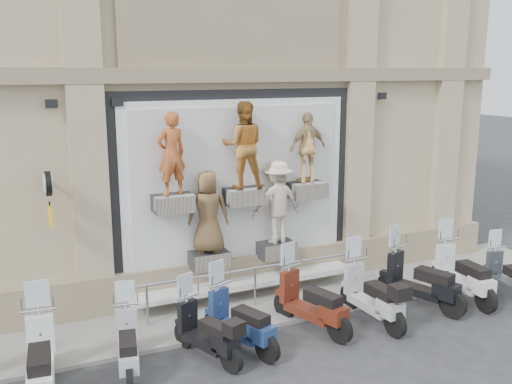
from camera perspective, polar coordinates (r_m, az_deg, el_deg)
ground at (r=10.72m, az=4.52°, el=-15.47°), size 90.00×90.00×0.00m
sidewalk at (r=12.39m, az=-0.29°, el=-11.24°), size 16.00×2.20×0.08m
building at (r=15.99m, az=-7.87°, el=15.79°), size 14.00×8.60×12.00m
shop_vitrine at (r=12.25m, az=-1.20°, el=0.15°), size 5.60×0.93×4.30m
guard_rail at (r=12.15m, az=-0.10°, el=-9.57°), size 5.06×0.10×0.93m
clock_sign_bracket at (r=10.97m, az=-20.04°, el=0.05°), size 0.10×0.80×1.02m
scooter_b at (r=9.57m, az=-20.85°, el=-14.29°), size 0.78×2.09×1.66m
scooter_c at (r=9.89m, az=-12.75°, el=-13.65°), size 0.83×1.81×1.42m
scooter_d at (r=10.12m, az=-4.99°, el=-12.75°), size 1.08×1.82×1.42m
scooter_e at (r=10.40m, az=-1.63°, el=-11.68°), size 1.18×1.95×1.53m
scooter_f at (r=11.14m, az=5.58°, el=-9.79°), size 1.13×2.07×1.62m
scooter_g at (r=11.65m, az=11.56°, el=-9.02°), size 0.65×2.00×1.61m
scooter_h at (r=12.58m, az=16.20°, el=-7.49°), size 1.26×2.15×1.68m
scooter_i at (r=13.29m, az=20.07°, el=-6.71°), size 0.76×2.09×1.67m
scooter_j at (r=13.81m, az=24.07°, el=-6.89°), size 0.79×1.80×1.41m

